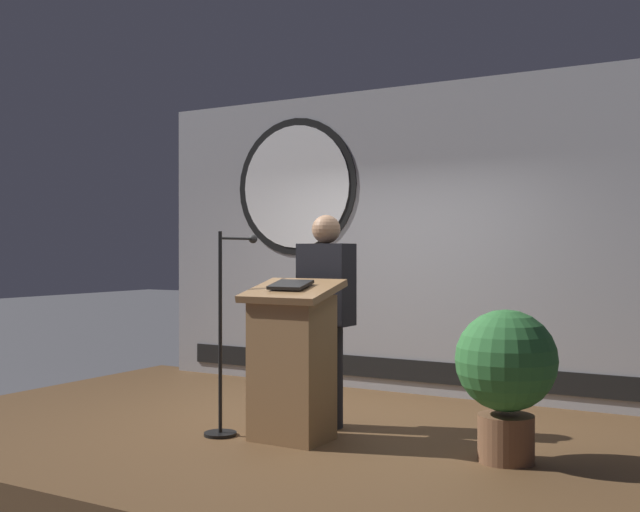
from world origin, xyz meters
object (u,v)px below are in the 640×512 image
speaker_person (326,319)px  microphone_stand (225,362)px  podium (292,362)px  potted_plant (506,370)px

speaker_person → microphone_stand: bearing=-132.9°
podium → microphone_stand: size_ratio=0.77×
microphone_stand → potted_plant: 2.04m
potted_plant → podium: bearing=-171.9°
podium → potted_plant: podium is taller
speaker_person → potted_plant: (1.48, -0.27, -0.24)m
speaker_person → microphone_stand: 0.84m
podium → speaker_person: (0.01, 0.48, 0.27)m
podium → microphone_stand: 0.53m
speaker_person → potted_plant: speaker_person is taller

